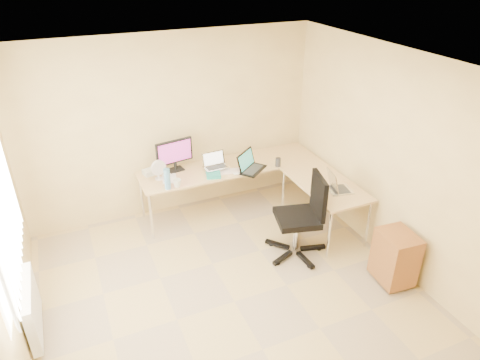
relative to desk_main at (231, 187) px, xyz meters
name	(u,v)px	position (x,y,z in m)	size (l,w,h in m)	color
floor	(234,302)	(-0.72, -1.85, -0.36)	(4.50, 4.50, 0.00)	tan
ceiling	(232,72)	(-0.72, -1.85, 2.24)	(4.50, 4.50, 0.00)	white
wall_back	(172,127)	(-0.72, 0.40, 0.93)	(4.50, 4.50, 0.00)	#DFC581
wall_right	(400,166)	(1.38, -1.85, 0.93)	(4.50, 4.50, 0.00)	#DFC581
desk_main	(231,187)	(0.00, 0.00, 0.00)	(2.65, 0.70, 0.73)	tan
desk_return	(323,206)	(0.98, -1.00, 0.00)	(0.70, 1.30, 0.73)	tan
monitor	(175,155)	(-0.77, 0.18, 0.60)	(0.54, 0.17, 0.46)	black
book_stack	(213,174)	(-0.33, -0.18, 0.39)	(0.20, 0.27, 0.04)	#1C8177
laptop_center	(216,161)	(-0.25, -0.06, 0.52)	(0.33, 0.25, 0.21)	#BABABA
laptop_black	(252,162)	(0.23, -0.26, 0.50)	(0.43, 0.31, 0.27)	black
keyboard	(224,172)	(-0.18, -0.18, 0.38)	(0.48, 0.13, 0.02)	silver
mouse	(237,173)	(-0.03, -0.30, 0.38)	(0.10, 0.06, 0.04)	silver
mug	(177,183)	(-0.89, -0.30, 0.42)	(0.11, 0.11, 0.11)	white
cd_stack	(212,169)	(-0.30, -0.02, 0.38)	(0.11, 0.11, 0.03)	silver
water_bottle	(167,179)	(-1.01, -0.30, 0.51)	(0.08, 0.08, 0.29)	#508BB8
papers	(169,178)	(-0.92, -0.04, 0.37)	(0.19, 0.28, 0.01)	silver
white_box	(150,172)	(-1.13, 0.20, 0.40)	(0.20, 0.14, 0.07)	beige
desk_fan	(158,170)	(-1.06, 0.01, 0.50)	(0.22, 0.22, 0.27)	silver
black_cup	(278,162)	(0.62, -0.30, 0.43)	(0.08, 0.08, 0.13)	#262424
laptop_return	(341,182)	(1.03, -1.24, 0.48)	(0.28, 0.35, 0.24)	silver
office_chair	(297,220)	(0.35, -1.34, 0.14)	(0.67, 0.67, 1.12)	black
cabinet	(395,257)	(1.13, -2.28, -0.01)	(0.37, 0.46, 0.63)	#9F5E3E
radiator	(32,308)	(-2.75, -1.45, -0.02)	(0.09, 0.80, 0.55)	white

